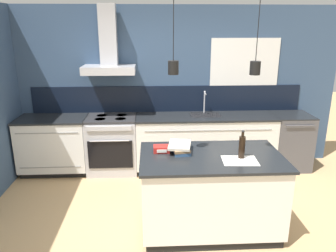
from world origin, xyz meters
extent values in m
plane|color=tan|center=(0.00, 0.00, 0.00)|extent=(16.00, 16.00, 0.00)
cube|color=#354C6B|center=(0.00, 2.03, 1.30)|extent=(5.60, 0.06, 2.60)
cube|color=black|center=(0.00, 1.99, 1.12)|extent=(4.42, 0.02, 0.43)
cube|color=white|center=(1.25, 1.99, 1.62)|extent=(1.12, 0.01, 0.96)
cube|color=black|center=(1.25, 1.99, 1.62)|extent=(1.04, 0.01, 0.88)
cube|color=#B5B5BA|center=(-0.91, 1.77, 1.64)|extent=(0.80, 0.46, 0.12)
cube|color=#B5B5BA|center=(-0.91, 1.86, 2.15)|extent=(0.26, 0.20, 0.90)
cylinder|color=black|center=(-0.05, 0.05, 2.27)|extent=(0.01, 0.01, 0.66)
cylinder|color=black|center=(-0.05, 0.05, 1.87)|extent=(0.11, 0.11, 0.14)
sphere|color=#F9D18C|center=(-0.05, 0.05, 1.87)|extent=(0.06, 0.06, 0.06)
cylinder|color=black|center=(0.80, 0.04, 2.27)|extent=(0.01, 0.01, 0.66)
cylinder|color=black|center=(0.80, 0.04, 1.87)|extent=(0.11, 0.11, 0.14)
sphere|color=#F9D18C|center=(0.80, 0.04, 1.87)|extent=(0.06, 0.06, 0.06)
cube|color=black|center=(-1.84, 1.72, 0.04)|extent=(1.02, 0.56, 0.09)
cube|color=white|center=(-1.84, 1.69, 0.48)|extent=(1.05, 0.62, 0.79)
cube|color=gray|center=(-1.84, 1.38, 0.76)|extent=(0.92, 0.01, 0.01)
cube|color=gray|center=(-1.84, 1.38, 0.21)|extent=(0.92, 0.01, 0.01)
cube|color=black|center=(-1.84, 1.69, 0.90)|extent=(1.07, 0.64, 0.03)
cube|color=black|center=(0.59, 1.72, 0.04)|extent=(2.15, 0.56, 0.09)
cube|color=white|center=(0.59, 1.69, 0.48)|extent=(2.21, 0.62, 0.79)
cube|color=gray|center=(0.59, 1.38, 0.76)|extent=(1.95, 0.01, 0.01)
cube|color=gray|center=(0.59, 1.38, 0.21)|extent=(1.95, 0.01, 0.01)
cube|color=black|center=(0.59, 1.69, 0.90)|extent=(2.24, 0.64, 0.03)
cube|color=#262628|center=(0.59, 1.74, 0.91)|extent=(0.48, 0.34, 0.01)
cylinder|color=#B5B5BA|center=(0.59, 1.87, 1.09)|extent=(0.02, 0.02, 0.35)
sphere|color=#B5B5BA|center=(0.59, 1.87, 1.26)|extent=(0.03, 0.03, 0.03)
cylinder|color=#B5B5BA|center=(0.59, 1.81, 1.24)|extent=(0.02, 0.12, 0.02)
cube|color=#B5B5BA|center=(-0.91, 1.69, 0.43)|extent=(0.78, 0.62, 0.87)
cube|color=black|center=(-0.91, 1.37, 0.40)|extent=(0.67, 0.02, 0.44)
cylinder|color=#B5B5BA|center=(-0.91, 1.35, 0.63)|extent=(0.59, 0.02, 0.02)
cube|color=#B5B5BA|center=(-0.91, 1.37, 0.82)|extent=(0.67, 0.02, 0.07)
cube|color=#2D2D30|center=(-0.91, 1.69, 0.89)|extent=(0.78, 0.60, 0.04)
cylinder|color=black|center=(-1.07, 1.80, 0.91)|extent=(0.17, 0.17, 0.00)
cylinder|color=black|center=(-0.76, 1.80, 0.91)|extent=(0.17, 0.17, 0.00)
cylinder|color=black|center=(-1.07, 1.58, 0.91)|extent=(0.17, 0.17, 0.00)
cylinder|color=black|center=(-0.76, 1.58, 0.91)|extent=(0.17, 0.17, 0.00)
cube|color=#4C4C51|center=(2.00, 1.69, 0.45)|extent=(0.60, 0.62, 0.89)
cube|color=black|center=(2.00, 1.69, 0.90)|extent=(0.60, 0.62, 0.02)
cylinder|color=#4C4C51|center=(2.00, 1.36, 0.82)|extent=(0.45, 0.02, 0.02)
cube|color=black|center=(0.38, 0.02, 0.04)|extent=(1.47, 0.87, 0.09)
cube|color=white|center=(0.38, 0.02, 0.48)|extent=(1.53, 0.91, 0.79)
cube|color=black|center=(0.38, 0.02, 0.90)|extent=(1.58, 0.96, 0.03)
cylinder|color=black|center=(0.68, -0.07, 1.03)|extent=(0.07, 0.07, 0.25)
cylinder|color=black|center=(0.68, -0.07, 1.18)|extent=(0.03, 0.03, 0.06)
cylinder|color=#262628|center=(0.68, -0.07, 1.22)|extent=(0.03, 0.03, 0.01)
cube|color=#335684|center=(0.04, 0.16, 0.93)|extent=(0.21, 0.35, 0.04)
cube|color=olive|center=(0.04, 0.15, 0.96)|extent=(0.22, 0.34, 0.03)
cube|color=beige|center=(0.03, 0.16, 0.99)|extent=(0.29, 0.37, 0.03)
cube|color=red|center=(-0.17, 0.16, 0.94)|extent=(0.18, 0.14, 0.07)
cube|color=white|center=(-0.17, 0.09, 0.94)|extent=(0.11, 0.01, 0.03)
cube|color=silver|center=(0.65, -0.15, 0.91)|extent=(0.38, 0.30, 0.01)
camera|label=1|loc=(-0.28, -3.31, 2.28)|focal=35.00mm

